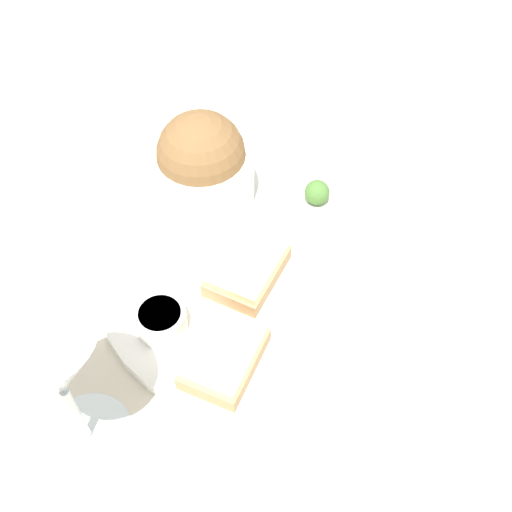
{
  "coord_description": "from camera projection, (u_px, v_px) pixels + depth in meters",
  "views": [
    {
      "loc": [
        -0.37,
        -0.1,
        0.53
      ],
      "look_at": [
        0.0,
        0.0,
        0.03
      ],
      "focal_mm": 45.0,
      "sensor_mm": 36.0,
      "label": 1
    }
  ],
  "objects": [
    {
      "name": "ground_plane",
      "position": [
        256.0,
        276.0,
        0.65
      ],
      "size": [
        4.0,
        4.0,
        0.0
      ],
      "primitive_type": "plane",
      "color": "beige"
    },
    {
      "name": "dinner_plate",
      "position": [
        256.0,
        272.0,
        0.64
      ],
      "size": [
        0.32,
        0.32,
        0.01
      ],
      "color": "white",
      "rests_on": "ground_plane"
    },
    {
      "name": "salad_bowl",
      "position": [
        202.0,
        165.0,
        0.66
      ],
      "size": [
        0.11,
        0.11,
        0.11
      ],
      "color": "white",
      "rests_on": "dinner_plate"
    },
    {
      "name": "sauce_ramekin",
      "position": [
        161.0,
        319.0,
        0.59
      ],
      "size": [
        0.05,
        0.05,
        0.03
      ],
      "color": "white",
      "rests_on": "dinner_plate"
    },
    {
      "name": "cheese_toast_near",
      "position": [
        247.0,
        269.0,
        0.62
      ],
      "size": [
        0.09,
        0.07,
        0.03
      ],
      "color": "tan",
      "rests_on": "dinner_plate"
    },
    {
      "name": "cheese_toast_far",
      "position": [
        223.0,
        357.0,
        0.56
      ],
      "size": [
        0.09,
        0.07,
        0.03
      ],
      "color": "tan",
      "rests_on": "dinner_plate"
    },
    {
      "name": "wine_glass",
      "position": [
        52.0,
        368.0,
        0.45
      ],
      "size": [
        0.09,
        0.09,
        0.17
      ],
      "color": "silver",
      "rests_on": "ground_plane"
    },
    {
      "name": "garnish",
      "position": [
        317.0,
        192.0,
        0.68
      ],
      "size": [
        0.03,
        0.03,
        0.03
      ],
      "color": "#477533",
      "rests_on": "dinner_plate"
    }
  ]
}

